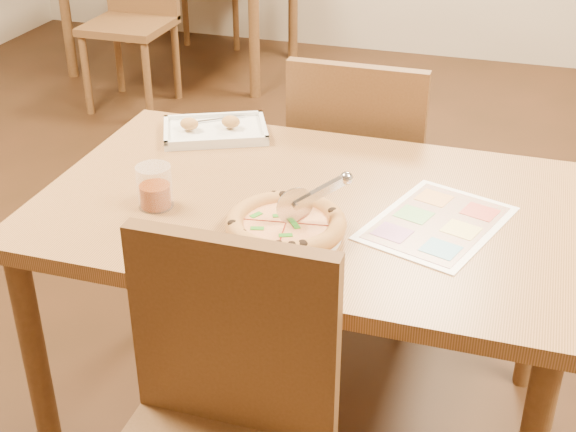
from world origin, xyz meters
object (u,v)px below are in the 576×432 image
(chair_near, at_px, (218,413))
(chair_far, at_px, (360,158))
(pizza_cutter, at_px, (312,197))
(appetizer_tray, at_px, (215,131))
(glass_tumbler, at_px, (155,189))
(menu, at_px, (437,223))
(dining_table, at_px, (307,231))
(plate, at_px, (288,233))
(pizza, at_px, (286,224))

(chair_near, xyz_separation_m, chair_far, (-0.00, 1.20, 0.00))
(pizza_cutter, height_order, appetizer_tray, pizza_cutter)
(glass_tumbler, height_order, menu, glass_tumbler)
(chair_near, bearing_deg, menu, 61.27)
(chair_near, height_order, chair_far, same)
(dining_table, xyz_separation_m, glass_tumbler, (-0.34, -0.14, 0.13))
(chair_near, height_order, plate, chair_near)
(chair_near, relative_size, menu, 1.30)
(chair_far, distance_m, appetizer_tray, 0.50)
(appetizer_tray, bearing_deg, plate, -52.22)
(dining_table, bearing_deg, chair_near, -90.00)
(plate, relative_size, pizza_cutter, 1.76)
(pizza_cutter, bearing_deg, dining_table, 70.42)
(chair_near, distance_m, pizza_cutter, 0.52)
(chair_near, relative_size, plate, 1.92)
(plate, xyz_separation_m, appetizer_tray, (-0.37, 0.48, 0.01))
(dining_table, bearing_deg, plate, -88.29)
(chair_near, distance_m, glass_tumbler, 0.61)
(chair_far, xyz_separation_m, menu, (0.32, -0.62, 0.16))
(glass_tumbler, bearing_deg, chair_far, 65.31)
(chair_near, distance_m, chair_far, 1.20)
(chair_near, relative_size, appetizer_tray, 1.35)
(appetizer_tray, bearing_deg, pizza, -52.47)
(appetizer_tray, relative_size, glass_tumbler, 3.31)
(chair_far, relative_size, appetizer_tray, 1.35)
(chair_near, xyz_separation_m, pizza_cutter, (0.05, 0.46, 0.24))
(pizza, height_order, pizza_cutter, pizza_cutter)
(glass_tumbler, bearing_deg, menu, 10.13)
(pizza_cutter, height_order, glass_tumbler, pizza_cutter)
(menu, bearing_deg, appetizer_tray, 154.58)
(pizza, bearing_deg, pizza_cutter, 30.35)
(plate, relative_size, appetizer_tray, 0.70)
(dining_table, distance_m, menu, 0.33)
(pizza, relative_size, glass_tumbler, 2.60)
(plate, bearing_deg, chair_near, -90.69)
(plate, distance_m, pizza, 0.02)
(pizza_cutter, distance_m, appetizer_tray, 0.62)
(plate, height_order, menu, plate)
(dining_table, bearing_deg, glass_tumbler, -158.04)
(dining_table, height_order, pizza_cutter, pizza_cutter)
(pizza, bearing_deg, chair_near, -89.92)
(chair_near, height_order, pizza_cutter, chair_near)
(pizza_cutter, xyz_separation_m, appetizer_tray, (-0.42, 0.45, -0.08))
(dining_table, height_order, plate, plate)
(dining_table, relative_size, chair_far, 2.77)
(pizza_cutter, xyz_separation_m, menu, (0.27, 0.12, -0.09))
(chair_near, xyz_separation_m, pizza, (-0.00, 0.43, 0.18))
(dining_table, relative_size, pizza_cutter, 9.35)
(plate, bearing_deg, pizza, 152.16)
(chair_far, height_order, plate, chair_far)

